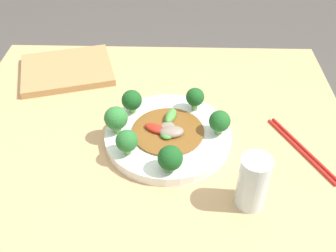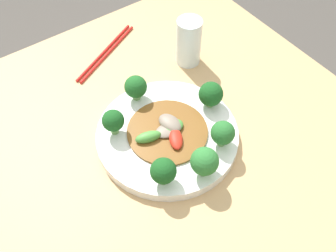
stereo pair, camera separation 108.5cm
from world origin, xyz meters
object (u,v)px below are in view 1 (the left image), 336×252
object	(u,v)px
broccoli_northwest	(132,100)
chopsticks	(302,149)
cutting_board	(67,70)
plate	(168,136)
drinking_glass	(253,182)
broccoli_west	(116,117)
broccoli_south	(170,158)
broccoli_southwest	(127,141)
broccoli_northeast	(195,97)
broccoli_east	(220,122)
stirfry_center	(168,130)

from	to	relation	value
broccoli_northwest	chopsticks	size ratio (longest dim) A/B	0.28
broccoli_northwest	cutting_board	size ratio (longest dim) A/B	0.20
plate	drinking_glass	bearing A→B (deg)	-47.08
chopsticks	broccoli_west	bearing A→B (deg)	175.55
broccoli_south	drinking_glass	world-z (taller)	drinking_glass
broccoli_southwest	cutting_board	size ratio (longest dim) A/B	0.20
plate	broccoli_south	size ratio (longest dim) A/B	4.89
broccoli_south	drinking_glass	size ratio (longest dim) A/B	0.51
broccoli_northeast	drinking_glass	xyz separation A→B (m)	(0.11, -0.28, -0.00)
broccoli_east	broccoli_southwest	distance (m)	0.22
plate	stirfry_center	world-z (taller)	stirfry_center
stirfry_center	chopsticks	xyz separation A→B (m)	(0.32, -0.03, -0.03)
plate	broccoli_northeast	xyz separation A→B (m)	(0.07, 0.09, 0.05)
broccoli_south	chopsticks	bearing A→B (deg)	16.80
stirfry_center	drinking_glass	distance (m)	0.26
cutting_board	broccoli_south	bearing A→B (deg)	-52.18
broccoli_south	broccoli_southwest	bearing A→B (deg)	153.37
broccoli_northeast	broccoli_south	xyz separation A→B (m)	(-0.06, -0.21, -0.00)
broccoli_northwest	drinking_glass	xyz separation A→B (m)	(0.26, -0.26, 0.00)
broccoli_east	broccoli_west	bearing A→B (deg)	178.34
broccoli_northwest	broccoli_northeast	bearing A→B (deg)	5.59
broccoli_northwest	broccoli_south	size ratio (longest dim) A/B	1.01
plate	broccoli_northeast	world-z (taller)	broccoli_northeast
plate	broccoli_west	distance (m)	0.13
broccoli_east	cutting_board	xyz separation A→B (m)	(-0.43, 0.29, -0.05)
chopsticks	cutting_board	distance (m)	0.70
plate	broccoli_west	xyz separation A→B (m)	(-0.12, 0.01, 0.05)
plate	broccoli_northeast	size ratio (longest dim) A/B	4.91
broccoli_southwest	broccoli_northwest	bearing A→B (deg)	91.36
broccoli_west	broccoli_south	bearing A→B (deg)	-44.36
plate	broccoli_east	world-z (taller)	broccoli_east
plate	broccoli_east	distance (m)	0.13
drinking_glass	stirfry_center	bearing A→B (deg)	132.70
broccoli_west	broccoli_southwest	bearing A→B (deg)	-67.15
broccoli_northwest	chopsticks	bearing A→B (deg)	-14.32
broccoli_southwest	chopsticks	world-z (taller)	broccoli_southwest
broccoli_west	broccoli_southwest	distance (m)	0.09
broccoli_southwest	chopsticks	bearing A→B (deg)	6.26
broccoli_southwest	drinking_glass	distance (m)	0.28
broccoli_northwest	broccoli_west	size ratio (longest dim) A/B	0.92
broccoli_northeast	chopsticks	xyz separation A→B (m)	(0.25, -0.12, -0.06)
plate	stirfry_center	xyz separation A→B (m)	(-0.00, 0.00, 0.02)
stirfry_center	drinking_glass	world-z (taller)	drinking_glass
broccoli_southwest	broccoli_northeast	bearing A→B (deg)	46.84
broccoli_east	stirfry_center	bearing A→B (deg)	178.62
broccoli_south	stirfry_center	distance (m)	0.13
broccoli_west	broccoli_southwest	world-z (taller)	broccoli_west
broccoli_northeast	broccoli_southwest	bearing A→B (deg)	-133.16
broccoli_east	chopsticks	xyz separation A→B (m)	(0.20, -0.03, -0.06)
broccoli_northeast	broccoli_east	distance (m)	0.11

